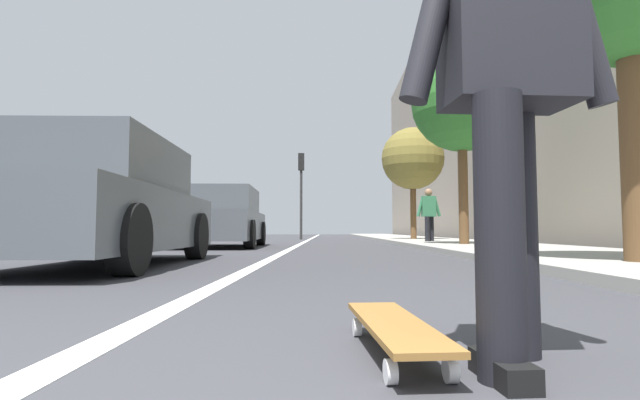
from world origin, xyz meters
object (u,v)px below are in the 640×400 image
traffic_light (301,180)px  pedestrian_distant (429,213)px  parked_car_near (100,205)px  skater_person (507,70)px  street_tree_mid (462,103)px  street_tree_far (413,159)px  skateboard (395,328)px  parked_car_mid (222,219)px

traffic_light → pedestrian_distant: traffic_light is taller
parked_car_near → skater_person: bearing=-141.3°
parked_car_near → traffic_light: size_ratio=1.06×
street_tree_mid → traffic_light: bearing=22.3°
parked_car_near → street_tree_far: street_tree_far is taller
street_tree_far → parked_car_near: bearing=154.1°
parked_car_near → street_tree_mid: street_tree_mid is taller
traffic_light → pedestrian_distant: bearing=-151.7°
skateboard → parked_car_mid: parked_car_mid is taller
traffic_light → skater_person: bearing=-175.0°
parked_car_mid → street_tree_far: bearing=-45.4°
parked_car_mid → traffic_light: traffic_light is taller
skateboard → street_tree_mid: (9.62, -2.99, 3.40)m
skater_person → street_tree_mid: 10.44m
street_tree_mid → pedestrian_distant: street_tree_mid is taller
street_tree_mid → skater_person: bearing=164.8°
skater_person → parked_car_near: skater_person is taller
parked_car_mid → parked_car_near: bearing=179.7°
street_tree_far → parked_car_mid: bearing=134.6°
skateboard → pedestrian_distant: bearing=-12.6°
street_tree_mid → pedestrian_distant: 3.88m
skater_person → pedestrian_distant: bearing=-10.9°
parked_car_near → pedestrian_distant: bearing=-33.8°
parked_car_mid → pedestrian_distant: (2.18, -5.72, 0.23)m
parked_car_mid → skateboard: bearing=-164.3°
street_tree_mid → pedestrian_distant: size_ratio=2.82×
skateboard → parked_car_mid: 10.80m
street_tree_mid → street_tree_far: 6.60m
skateboard → skater_person: skater_person is taller
parked_car_mid → traffic_light: 10.45m
street_tree_mid → street_tree_far: street_tree_mid is taller
street_tree_mid → parked_car_mid: bearing=82.7°
skateboard → street_tree_far: 16.77m
pedestrian_distant → street_tree_far: bearing=-3.1°
skater_person → street_tree_far: size_ratio=0.38×
parked_car_mid → street_tree_far: (5.84, -5.91, 2.41)m
skateboard → parked_car_mid: bearing=15.7°
skateboard → street_tree_far: (16.22, -2.99, 3.03)m
skateboard → street_tree_far: size_ratio=0.20×
parked_car_near → street_tree_mid: (5.66, -5.94, 2.76)m
street_tree_far → pedestrian_distant: size_ratio=2.59×
parked_car_near → pedestrian_distant: (8.59, -5.75, 0.23)m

